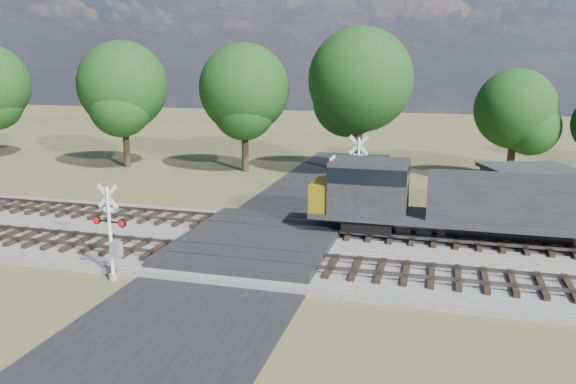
% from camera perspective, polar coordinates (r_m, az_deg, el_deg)
% --- Properties ---
extents(ground, '(160.00, 160.00, 0.00)m').
position_cam_1_polar(ground, '(26.28, -3.36, -6.03)').
color(ground, '#50522B').
rests_on(ground, ground).
extents(ballast_bed, '(140.00, 10.00, 0.30)m').
position_cam_1_polar(ballast_bed, '(25.52, 19.00, -6.95)').
color(ballast_bed, gray).
rests_on(ballast_bed, ground).
extents(road, '(7.00, 60.00, 0.08)m').
position_cam_1_polar(road, '(26.26, -3.36, -5.94)').
color(road, black).
rests_on(road, ground).
extents(crossing_panel, '(7.00, 9.00, 0.62)m').
position_cam_1_polar(crossing_panel, '(26.63, -3.02, -5.05)').
color(crossing_panel, '#262628').
rests_on(crossing_panel, ground).
extents(track_near, '(140.00, 2.60, 0.33)m').
position_cam_1_polar(track_near, '(23.52, 2.34, -7.24)').
color(track_near, black).
rests_on(track_near, ballast_bed).
extents(track_far, '(140.00, 2.60, 0.33)m').
position_cam_1_polar(track_far, '(28.17, 4.64, -3.86)').
color(track_far, black).
rests_on(track_far, ballast_bed).
extents(crossing_signal_near, '(1.59, 0.38, 3.96)m').
position_cam_1_polar(crossing_signal_near, '(23.33, -17.41, -4.80)').
color(crossing_signal_near, silver).
rests_on(crossing_signal_near, ground).
extents(crossing_signal_far, '(1.86, 0.40, 4.60)m').
position_cam_1_polar(crossing_signal_far, '(32.54, 6.94, 1.08)').
color(crossing_signal_far, silver).
rests_on(crossing_signal_far, ground).
extents(equipment_shed, '(5.86, 5.86, 3.12)m').
position_cam_1_polar(equipment_shed, '(32.75, 23.54, -0.43)').
color(equipment_shed, '#48331E').
rests_on(equipment_shed, ground).
extents(treeline, '(84.64, 9.43, 11.57)m').
position_cam_1_polar(treeline, '(42.88, 15.38, 10.13)').
color(treeline, black).
rests_on(treeline, ground).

